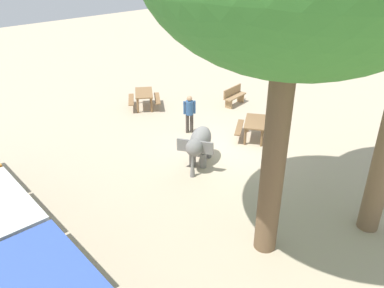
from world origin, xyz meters
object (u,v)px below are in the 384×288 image
elephant (199,143)px  picnic_table_near (255,125)px  wooden_bench (234,96)px  person_handler (189,111)px  picnic_table_far (144,96)px

elephant → picnic_table_near: 3.05m
elephant → wooden_bench: (3.09, -5.14, -0.36)m
wooden_bench → picnic_table_near: size_ratio=0.69×
person_handler → wooden_bench: (0.90, -3.67, -0.48)m
picnic_table_near → wooden_bench: bearing=-160.3°
person_handler → picnic_table_far: bearing=-151.3°
picnic_table_far → person_handler: bearing=30.7°
person_handler → wooden_bench: person_handler is taller
person_handler → elephant: bearing=-1.8°
elephant → person_handler: size_ratio=1.11×
elephant → picnic_table_near: elephant is taller
wooden_bench → picnic_table_far: wooden_bench is taller
elephant → picnic_table_far: bearing=-139.0°
picnic_table_near → picnic_table_far: (5.68, 1.37, 0.00)m
person_handler → picnic_table_near: 2.71m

